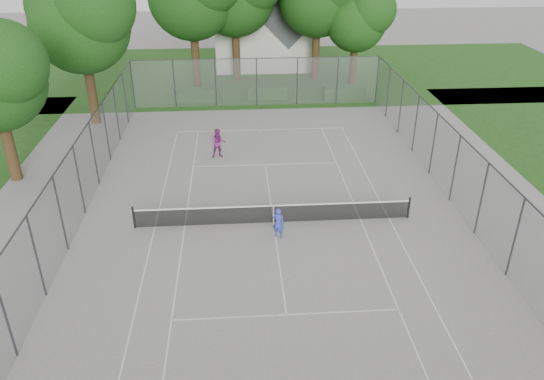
{
  "coord_description": "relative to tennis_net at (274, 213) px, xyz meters",
  "views": [
    {
      "loc": [
        -1.57,
        -21.11,
        12.9
      ],
      "look_at": [
        0.0,
        1.0,
        1.2
      ],
      "focal_mm": 35.0,
      "sensor_mm": 36.0,
      "label": 1
    }
  ],
  "objects": [
    {
      "name": "grass_far",
      "position": [
        0.0,
        26.0,
        -0.51
      ],
      "size": [
        60.0,
        20.0,
        0.0
      ],
      "primitive_type": "cube",
      "color": "#1C4413",
      "rests_on": "ground"
    },
    {
      "name": "ground",
      "position": [
        0.0,
        0.0,
        -0.51
      ],
      "size": [
        120.0,
        120.0,
        0.0
      ],
      "primitive_type": "plane",
      "color": "slate",
      "rests_on": "ground"
    },
    {
      "name": "court_markings",
      "position": [
        0.0,
        0.0,
        -0.5
      ],
      "size": [
        11.03,
        23.83,
        0.01
      ],
      "color": "silver",
      "rests_on": "ground"
    },
    {
      "name": "girl_player",
      "position": [
        0.13,
        -1.2,
        0.21
      ],
      "size": [
        0.62,
        0.52,
        1.44
      ],
      "primitive_type": "imported",
      "rotation": [
        0.0,
        0.0,
        2.76
      ],
      "color": "#3342C1",
      "rests_on": "ground"
    },
    {
      "name": "tree_far_right",
      "position": [
        8.3,
        21.85,
        4.98
      ],
      "size": [
        5.57,
        5.08,
        8.0
      ],
      "color": "#382614",
      "rests_on": "ground"
    },
    {
      "name": "perimeter_fence",
      "position": [
        0.0,
        0.0,
        1.3
      ],
      "size": [
        18.08,
        34.08,
        3.52
      ],
      "color": "#38383D",
      "rests_on": "ground"
    },
    {
      "name": "house",
      "position": [
        1.09,
        28.64,
        3.77
      ],
      "size": [
        8.55,
        6.62,
        10.64
      ],
      "color": "silver",
      "rests_on": "ground"
    },
    {
      "name": "hedge_left",
      "position": [
        -4.74,
        18.24,
        -0.04
      ],
      "size": [
        3.8,
        1.14,
        0.95
      ],
      "primitive_type": "cube",
      "color": "#1A4215",
      "rests_on": "ground"
    },
    {
      "name": "hedge_mid",
      "position": [
        0.85,
        18.53,
        -0.03
      ],
      "size": [
        3.04,
        0.87,
        0.95
      ],
      "primitive_type": "cube",
      "color": "#1A4215",
      "rests_on": "ground"
    },
    {
      "name": "tree_side_back",
      "position": [
        -11.09,
        13.96,
        6.6
      ],
      "size": [
        7.2,
        6.57,
        10.35
      ],
      "color": "#382614",
      "rests_on": "ground"
    },
    {
      "name": "woman_player",
      "position": [
        -2.67,
        7.67,
        0.37
      ],
      "size": [
        0.95,
        0.8,
        1.76
      ],
      "primitive_type": "imported",
      "rotation": [
        0.0,
        0.0,
        0.17
      ],
      "color": "#7C296C",
      "rests_on": "ground"
    },
    {
      "name": "hedge_right",
      "position": [
        6.79,
        18.09,
        -0.04
      ],
      "size": [
        3.16,
        1.16,
        0.95
      ],
      "primitive_type": "cube",
      "color": "#1A4215",
      "rests_on": "ground"
    },
    {
      "name": "tennis_net",
      "position": [
        0.0,
        0.0,
        0.0
      ],
      "size": [
        12.87,
        0.1,
        1.1
      ],
      "color": "black",
      "rests_on": "ground"
    }
  ]
}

